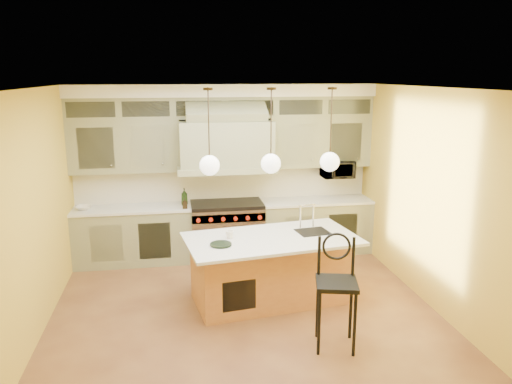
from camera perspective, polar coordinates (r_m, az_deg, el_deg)
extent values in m
plane|color=brown|center=(6.71, -1.20, -13.79)|extent=(5.00, 5.00, 0.00)
plane|color=white|center=(5.97, -1.34, 11.80)|extent=(5.00, 5.00, 0.00)
plane|color=gold|center=(8.61, -3.66, 2.54)|extent=(5.00, 0.00, 5.00)
plane|color=gold|center=(3.87, 4.18, -11.34)|extent=(5.00, 0.00, 5.00)
plane|color=gold|center=(6.34, -24.24, -2.57)|extent=(0.00, 5.00, 5.00)
plane|color=gold|center=(6.98, 19.49, -0.77)|extent=(0.00, 5.00, 5.00)
cube|color=gray|center=(8.53, -13.78, -4.88)|extent=(1.90, 0.65, 0.90)
cube|color=gray|center=(8.83, 6.74, -3.94)|extent=(1.90, 0.65, 0.90)
cube|color=silver|center=(8.39, -13.96, -1.83)|extent=(1.90, 0.68, 0.04)
cube|color=silver|center=(8.70, 6.82, -0.98)|extent=(1.90, 0.68, 0.04)
cube|color=beige|center=(8.63, -3.62, 1.01)|extent=(5.00, 0.04, 0.56)
cube|color=gray|center=(8.35, -14.79, 5.09)|extent=(1.75, 0.35, 0.85)
cube|color=gray|center=(8.67, 7.21, 5.73)|extent=(1.75, 0.35, 0.85)
cube|color=gray|center=(8.18, -3.46, 5.53)|extent=(1.50, 0.70, 0.75)
cube|color=gray|center=(8.24, -3.42, 2.77)|extent=(1.60, 0.76, 0.10)
cube|color=#333833|center=(8.30, -3.65, 9.62)|extent=(5.00, 0.35, 0.35)
cube|color=white|center=(8.26, -3.66, 11.52)|extent=(5.00, 0.47, 0.20)
cube|color=silver|center=(8.52, -3.32, -4.52)|extent=(1.20, 0.70, 0.90)
cube|color=black|center=(8.38, -3.36, -1.40)|extent=(1.20, 0.70, 0.06)
cube|color=silver|center=(8.11, -3.10, -2.99)|extent=(1.20, 0.06, 0.14)
cube|color=#AE693D|center=(6.94, 1.62, -8.85)|extent=(2.15, 1.26, 0.88)
cube|color=silver|center=(6.73, 1.79, -5.38)|extent=(2.44, 1.54, 0.04)
cube|color=black|center=(7.00, 6.52, -4.71)|extent=(0.49, 0.45, 0.05)
cylinder|color=black|center=(5.73, 7.22, -14.68)|extent=(0.04, 0.04, 0.75)
cylinder|color=black|center=(5.77, 11.21, -14.66)|extent=(0.04, 0.04, 0.75)
cylinder|color=black|center=(6.08, 7.04, -12.96)|extent=(0.04, 0.04, 0.75)
cylinder|color=black|center=(6.11, 10.78, -12.96)|extent=(0.04, 0.04, 0.75)
cube|color=black|center=(5.75, 9.21, -10.27)|extent=(0.55, 0.55, 0.05)
torus|color=black|center=(5.80, 9.19, -6.16)|extent=(0.33, 0.11, 0.33)
imported|color=black|center=(8.78, 9.29, 2.60)|extent=(0.54, 0.37, 0.30)
imported|color=black|center=(8.31, -8.18, -0.56)|extent=(0.13, 0.13, 0.29)
imported|color=black|center=(8.12, -8.13, -1.30)|extent=(0.08, 0.08, 0.17)
imported|color=white|center=(8.46, -19.06, -1.71)|extent=(0.25, 0.25, 0.06)
imported|color=white|center=(6.68, -3.03, -4.89)|extent=(0.12, 0.12, 0.11)
cylinder|color=#2D2319|center=(6.32, -5.52, 11.65)|extent=(0.12, 0.12, 0.03)
cylinder|color=#2D2319|center=(6.35, -5.43, 7.63)|extent=(0.02, 0.02, 0.93)
sphere|color=white|center=(6.42, -5.33, 3.05)|extent=(0.26, 0.26, 0.26)
cylinder|color=#2D2319|center=(6.43, 1.77, 11.73)|extent=(0.12, 0.12, 0.03)
cylinder|color=#2D2319|center=(6.45, 1.74, 7.78)|extent=(0.02, 0.02, 0.93)
sphere|color=white|center=(6.52, 1.70, 3.27)|extent=(0.26, 0.26, 0.26)
cylinder|color=#2D2319|center=(6.63, 8.71, 11.63)|extent=(0.12, 0.12, 0.03)
cylinder|color=#2D2319|center=(6.66, 8.57, 7.80)|extent=(0.02, 0.02, 0.93)
sphere|color=white|center=(6.72, 8.42, 3.43)|extent=(0.26, 0.26, 0.26)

